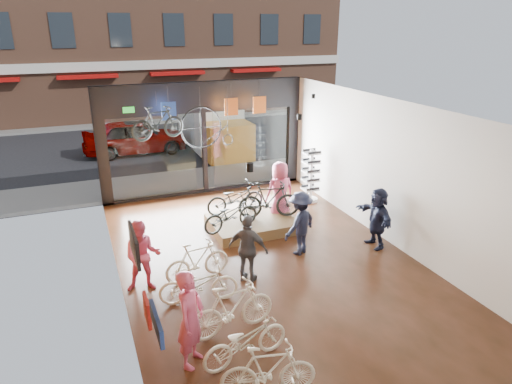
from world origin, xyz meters
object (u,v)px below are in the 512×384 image
customer_2 (248,249)px  hung_bike (158,123)px  box_truck (215,126)px  floor_bike_2 (245,340)px  floor_bike_1 (268,371)px  floor_bike_3 (232,309)px  floor_bike_5 (197,261)px  sunglasses_rack (311,176)px  floor_bike_4 (198,284)px  customer_0 (191,319)px  display_bike_left (231,214)px  display_bike_right (235,198)px  customer_5 (377,218)px  customer_1 (143,256)px  display_bike_mid (269,200)px  street_car (135,137)px  penny_farthing (210,129)px  customer_3 (300,223)px  customer_4 (280,192)px  display_platform (253,224)px

customer_2 → hung_bike: 4.93m
box_truck → floor_bike_2: (-3.65, -13.59, -0.77)m
floor_bike_1 → floor_bike_3: (-0.02, 1.69, 0.06)m
floor_bike_5 → sunglasses_rack: sunglasses_rack is taller
floor_bike_4 → customer_0: customer_0 is taller
customer_0 → display_bike_left: bearing=11.4°
display_bike_left → display_bike_right: size_ratio=0.96×
display_bike_right → customer_5: size_ratio=1.08×
box_truck → display_bike_left: size_ratio=3.64×
floor_bike_5 → customer_1: customer_1 is taller
floor_bike_3 → customer_1: 2.53m
customer_0 → customer_5: customer_0 is taller
floor_bike_3 → hung_bike: (-0.12, 5.95, 2.40)m
floor_bike_4 → customer_1: size_ratio=1.01×
display_bike_mid → floor_bike_3: bearing=162.2°
display_bike_left → hung_bike: size_ratio=1.06×
floor_bike_3 → display_bike_right: (1.78, 4.86, 0.23)m
floor_bike_3 → customer_0: bearing=113.3°
street_car → floor_bike_3: 13.76m
display_bike_mid → penny_farthing: (-1.00, 2.36, 1.66)m
box_truck → customer_3: 10.39m
box_truck → display_bike_mid: size_ratio=3.41×
customer_4 → customer_5: customer_4 is taller
box_truck → customer_4: size_ratio=3.37×
street_car → customer_3: 11.62m
customer_4 → display_bike_right: bearing=-16.3°
hung_bike → penny_farthing: bearing=-85.6°
floor_bike_5 → display_bike_mid: size_ratio=0.87×
floor_bike_1 → street_car: bearing=13.4°
customer_0 → customer_4: customer_4 is taller
display_bike_right → display_bike_mid: bearing=-133.4°
display_bike_left → display_bike_mid: 1.34m
floor_bike_3 → hung_bike: size_ratio=1.10×
floor_bike_2 → sunglasses_rack: 7.94m
floor_bike_1 → customer_2: size_ratio=0.95×
display_bike_mid → hung_bike: bearing=70.1°
display_platform → display_bike_left: display_bike_left is taller
sunglasses_rack → hung_bike: 5.20m
customer_1 → sunglasses_rack: sunglasses_rack is taller
display_platform → customer_3: customer_3 is taller
street_car → floor_bike_1: (-0.11, -15.44, -0.31)m
display_bike_right → sunglasses_rack: size_ratio=0.99×
floor_bike_4 → customer_1: 1.40m
box_truck → display_bike_right: size_ratio=3.49×
display_bike_right → customer_3: size_ratio=1.05×
floor_bike_3 → customer_3: 3.60m
customer_0 → customer_4: bearing=0.1°
display_bike_mid → floor_bike_1: bearing=170.3°
display_bike_right → customer_5: bearing=-136.4°
sunglasses_rack → hung_bike: size_ratio=1.12×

